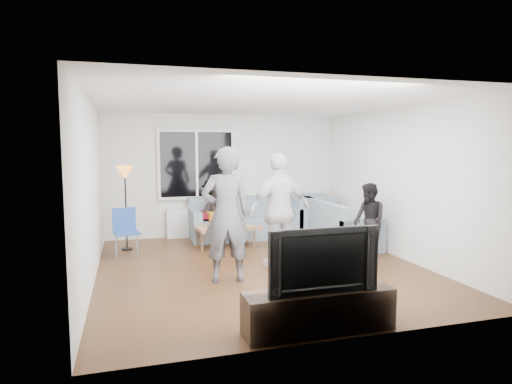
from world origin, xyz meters
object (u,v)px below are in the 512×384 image
object	(u,v)px
tv_console	(319,311)
spectator_right	(369,220)
spectator_back	(217,211)
floor_lamp	(126,208)
coffee_table	(226,236)
side_chair	(126,234)
sofa_back_section	(245,218)
sofa_right_section	(339,222)
television	(319,258)
player_right	(280,211)
player_left	(226,215)

from	to	relation	value
tv_console	spectator_right	bearing A→B (deg)	50.91
spectator_back	floor_lamp	bearing A→B (deg)	-172.68
spectator_right	coffee_table	bearing A→B (deg)	-120.22
spectator_right	tv_console	xyz separation A→B (m)	(-2.14, -2.64, -0.43)
coffee_table	side_chair	xyz separation A→B (m)	(-1.82, -0.36, 0.23)
spectator_right	sofa_back_section	bearing A→B (deg)	-139.65
sofa_back_section	floor_lamp	size ratio (longest dim) A/B	1.47
sofa_right_section	spectator_right	xyz separation A→B (m)	(0.00, -1.11, 0.22)
sofa_back_section	spectator_back	xyz separation A→B (m)	(-0.59, 0.03, 0.18)
sofa_right_section	spectator_back	world-z (taller)	spectator_back
floor_lamp	sofa_back_section	bearing A→B (deg)	9.65
sofa_back_section	side_chair	distance (m)	2.63
floor_lamp	television	xyz separation A→B (m)	(1.93, -4.36, -0.00)
spectator_right	tv_console	bearing A→B (deg)	-36.73
player_right	spectator_back	distance (m)	2.43
side_chair	sofa_back_section	bearing A→B (deg)	12.44
coffee_table	player_left	bearing A→B (deg)	-101.88
side_chair	spectator_back	size ratio (longest dim) A/B	0.71
side_chair	tv_console	size ratio (longest dim) A/B	0.54
sofa_back_section	spectator_right	size ratio (longest dim) A/B	1.78
side_chair	spectator_right	size ratio (longest dim) A/B	0.66
side_chair	floor_lamp	distance (m)	0.73
side_chair	spectator_right	world-z (taller)	spectator_right
sofa_right_section	side_chair	xyz separation A→B (m)	(-4.07, -0.03, 0.01)
spectator_back	coffee_table	bearing A→B (deg)	-95.58
spectator_back	television	bearing A→B (deg)	-94.95
sofa_back_section	television	world-z (taller)	television
floor_lamp	tv_console	size ratio (longest dim) A/B	0.97
player_left	spectator_right	size ratio (longest dim) A/B	1.49
side_chair	floor_lamp	xyz separation A→B (m)	(0.00, 0.64, 0.35)
sofa_right_section	spectator_right	distance (m)	1.13
tv_console	floor_lamp	bearing A→B (deg)	113.84
sofa_right_section	side_chair	bearing A→B (deg)	90.44
tv_console	sofa_back_section	bearing A→B (deg)	84.27
sofa_back_section	side_chair	world-z (taller)	side_chair
spectator_right	side_chair	bearing A→B (deg)	-102.49
tv_console	player_right	bearing A→B (deg)	80.11
coffee_table	spectator_right	size ratio (longest dim) A/B	0.85
coffee_table	spectator_back	bearing A→B (deg)	90.71
coffee_table	tv_console	xyz separation A→B (m)	(0.10, -4.07, 0.02)
player_left	coffee_table	bearing A→B (deg)	-95.09
sofa_back_section	player_left	distance (m)	3.05
side_chair	tv_console	distance (m)	4.19
sofa_right_section	coffee_table	distance (m)	2.28
coffee_table	television	size ratio (longest dim) A/B	0.93
side_chair	tv_console	bearing A→B (deg)	-73.80
sofa_back_section	tv_console	distance (m)	4.80
player_right	tv_console	distance (m)	2.58
floor_lamp	spectator_back	distance (m)	1.88
sofa_right_section	tv_console	world-z (taller)	sofa_right_section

